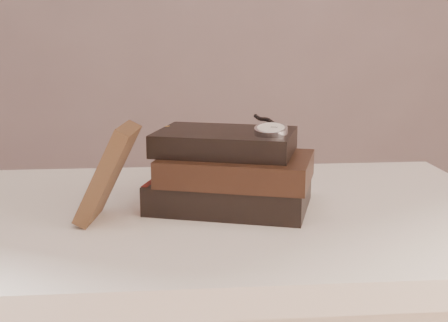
{
  "coord_description": "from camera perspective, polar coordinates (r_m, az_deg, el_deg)",
  "views": [
    {
      "loc": [
        -0.04,
        -0.58,
        1.03
      ],
      "look_at": [
        0.04,
        0.36,
        0.82
      ],
      "focal_mm": 49.1,
      "sensor_mm": 36.0,
      "label": 1
    }
  ],
  "objects": [
    {
      "name": "table",
      "position": [
        1.0,
        -2.45,
        -9.54
      ],
      "size": [
        1.0,
        0.6,
        0.75
      ],
      "color": "white",
      "rests_on": "ground"
    },
    {
      "name": "book_stack",
      "position": [
        0.96,
        0.67,
        -1.06
      ],
      "size": [
        0.28,
        0.24,
        0.12
      ],
      "color": "black",
      "rests_on": "table"
    },
    {
      "name": "journal",
      "position": [
        0.91,
        -10.75,
        -1.11
      ],
      "size": [
        0.1,
        0.11,
        0.14
      ],
      "primitive_type": "cube",
      "rotation": [
        0.0,
        0.46,
        -0.16
      ],
      "color": "#3A2516",
      "rests_on": "table"
    },
    {
      "name": "pocket_watch",
      "position": [
        0.93,
        4.33,
        3.0
      ],
      "size": [
        0.06,
        0.16,
        0.02
      ],
      "color": "silver",
      "rests_on": "book_stack"
    },
    {
      "name": "eyeglasses",
      "position": [
        1.06,
        -3.01,
        0.85
      ],
      "size": [
        0.13,
        0.14,
        0.05
      ],
      "color": "silver",
      "rests_on": "book_stack"
    }
  ]
}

